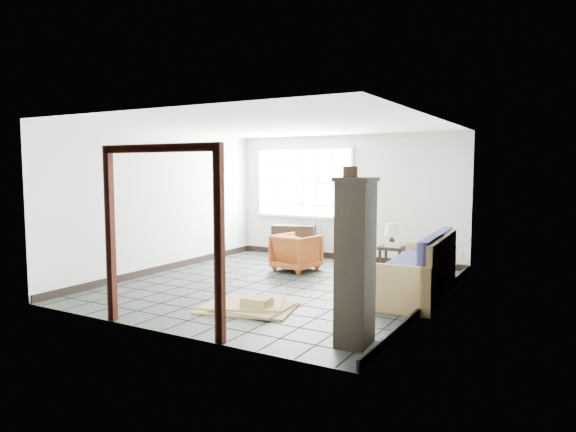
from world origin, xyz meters
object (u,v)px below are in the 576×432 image
Objects in this scene: futon_sofa at (421,274)px; armchair at (296,250)px; side_table at (393,251)px; tall_shelf at (355,260)px.

armchair is (-2.59, 0.83, 0.03)m from futon_sofa.
armchair is 1.78m from side_table.
futon_sofa reaches higher than armchair.
tall_shelf is at bearing -77.53° from side_table.
armchair is at bearing 158.53° from futon_sofa.
tall_shelf reaches higher than armchair.
tall_shelf is (2.52, -3.26, 0.55)m from armchair.
futon_sofa is 1.22× the size of tall_shelf.
futon_sofa is 2.49m from tall_shelf.
side_table is at bearing 118.76° from futon_sofa.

